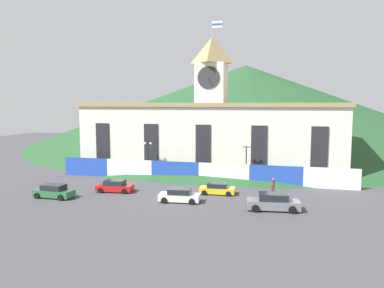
% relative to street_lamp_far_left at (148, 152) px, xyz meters
% --- Properties ---
extents(ground_plane, '(160.00, 160.00, 0.00)m').
position_rel_street_lamp_far_left_xyz_m(ground_plane, '(7.88, -11.38, -3.77)').
color(ground_plane, '#424247').
extents(civic_building, '(40.43, 12.24, 23.45)m').
position_rel_street_lamp_far_left_xyz_m(civic_building, '(7.88, 7.47, 2.16)').
color(civic_building, silver).
rests_on(civic_building, ground).
extents(banner_fence, '(41.67, 0.12, 2.71)m').
position_rel_street_lamp_far_left_xyz_m(banner_fence, '(7.88, -1.04, -2.42)').
color(banner_fence, '#2347B2').
rests_on(banner_fence, ground).
extents(hillside_backdrop, '(114.55, 114.55, 21.17)m').
position_rel_street_lamp_far_left_xyz_m(hillside_backdrop, '(7.88, 53.77, 6.81)').
color(hillside_backdrop, '#234C28').
rests_on(hillside_backdrop, ground).
extents(street_lamp_far_left, '(1.26, 0.36, 5.22)m').
position_rel_street_lamp_far_left_xyz_m(street_lamp_far_left, '(0.00, 0.00, 0.00)').
color(street_lamp_far_left, black).
rests_on(street_lamp_far_left, ground).
extents(street_lamp_far_right, '(1.26, 0.36, 5.29)m').
position_rel_street_lamp_far_left_xyz_m(street_lamp_far_right, '(14.28, 0.00, 0.04)').
color(street_lamp_far_right, black).
rests_on(street_lamp_far_right, ground).
extents(car_red_sedan, '(4.56, 2.47, 1.45)m').
position_rel_street_lamp_far_left_xyz_m(car_red_sedan, '(-0.78, -9.30, -3.10)').
color(car_red_sedan, red).
rests_on(car_red_sedan, ground).
extents(car_green_wagon, '(4.65, 2.24, 1.55)m').
position_rel_street_lamp_far_left_xyz_m(car_green_wagon, '(-6.29, -13.74, -3.05)').
color(car_green_wagon, '#2D663D').
rests_on(car_green_wagon, ground).
extents(car_white_taxi, '(4.64, 2.45, 1.50)m').
position_rel_street_lamp_far_left_xyz_m(car_white_taxi, '(8.29, -11.86, -3.08)').
color(car_white_taxi, white).
rests_on(car_white_taxi, ground).
extents(car_gray_pickup, '(5.50, 2.87, 1.75)m').
position_rel_street_lamp_far_left_xyz_m(car_gray_pickup, '(18.44, -12.55, -2.96)').
color(car_gray_pickup, slate).
rests_on(car_gray_pickup, ground).
extents(car_yellow_coupe, '(4.30, 2.33, 1.35)m').
position_rel_street_lamp_far_left_xyz_m(car_yellow_coupe, '(11.65, -7.26, -3.15)').
color(car_yellow_coupe, yellow).
rests_on(car_yellow_coupe, ground).
extents(pedestrian, '(0.55, 0.55, 1.86)m').
position_rel_street_lamp_far_left_xyz_m(pedestrian, '(18.12, -5.25, -2.76)').
color(pedestrian, brown).
rests_on(pedestrian, ground).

